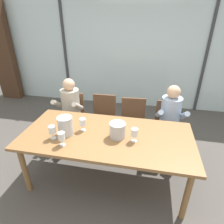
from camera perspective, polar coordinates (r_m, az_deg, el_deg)
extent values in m
plane|color=#4C4742|center=(3.71, 2.01, -8.05)|extent=(14.00, 14.00, 0.00)
cube|color=silver|center=(4.73, 5.77, 16.97)|extent=(7.40, 0.03, 2.60)
cube|color=#38383D|center=(5.15, -13.90, 17.21)|extent=(0.06, 0.06, 2.60)
cube|color=#38383D|center=(4.84, 26.44, 14.59)|extent=(0.06, 0.06, 2.60)
cube|color=#568942|center=(8.65, 8.69, 19.38)|extent=(13.40, 2.40, 1.95)
cube|color=#472D1E|center=(5.93, -30.17, 15.72)|extent=(0.56, 0.20, 2.60)
cube|color=olive|center=(2.48, -1.62, -7.18)|extent=(2.20, 1.03, 0.04)
cylinder|color=olive|center=(2.80, -24.86, -15.46)|extent=(0.07, 0.07, 0.73)
cylinder|color=olive|center=(2.44, 21.63, -22.41)|extent=(0.07, 0.07, 0.73)
cylinder|color=olive|center=(3.34, -17.01, -6.36)|extent=(0.07, 0.07, 0.73)
cylinder|color=olive|center=(3.04, 19.46, -10.49)|extent=(0.07, 0.07, 0.73)
cube|color=brown|center=(3.53, -12.30, -2.17)|extent=(0.48, 0.48, 0.03)
cube|color=brown|center=(3.60, -11.75, 2.47)|extent=(0.42, 0.08, 0.42)
cylinder|color=brown|center=(3.56, -15.74, -6.69)|extent=(0.04, 0.04, 0.43)
cylinder|color=brown|center=(3.45, -9.78, -7.19)|extent=(0.04, 0.04, 0.43)
cylinder|color=brown|center=(3.86, -13.86, -3.56)|extent=(0.04, 0.04, 0.43)
cylinder|color=brown|center=(3.76, -8.36, -3.92)|extent=(0.04, 0.04, 0.43)
cube|color=brown|center=(3.40, -2.95, -2.79)|extent=(0.45, 0.45, 0.03)
cube|color=brown|center=(3.47, -2.29, 2.03)|extent=(0.42, 0.04, 0.42)
cylinder|color=brown|center=(3.41, -6.73, -7.37)|extent=(0.04, 0.04, 0.43)
cylinder|color=brown|center=(3.33, -0.40, -8.11)|extent=(0.04, 0.04, 0.43)
cylinder|color=brown|center=(3.72, -5.06, -4.09)|extent=(0.04, 0.04, 0.43)
cylinder|color=brown|center=(3.64, 0.74, -4.68)|extent=(0.04, 0.04, 0.43)
cube|color=brown|center=(3.28, 6.21, -4.17)|extent=(0.47, 0.47, 0.03)
cube|color=brown|center=(3.35, 6.47, 0.87)|extent=(0.42, 0.07, 0.42)
cylinder|color=brown|center=(3.25, 2.54, -9.15)|extent=(0.04, 0.04, 0.43)
cylinder|color=brown|center=(3.26, 9.32, -9.51)|extent=(0.04, 0.04, 0.43)
cylinder|color=brown|center=(3.56, 3.02, -5.52)|extent=(0.04, 0.04, 0.43)
cylinder|color=brown|center=(3.57, 9.15, -5.85)|extent=(0.04, 0.04, 0.43)
cube|color=brown|center=(3.30, 16.49, -5.05)|extent=(0.46, 0.46, 0.03)
cube|color=brown|center=(3.36, 16.60, -0.02)|extent=(0.42, 0.06, 0.42)
cylinder|color=brown|center=(3.24, 12.98, -10.06)|extent=(0.04, 0.04, 0.43)
cylinder|color=brown|center=(3.31, 19.63, -10.30)|extent=(0.04, 0.04, 0.43)
cylinder|color=brown|center=(3.55, 12.61, -6.34)|extent=(0.04, 0.04, 0.43)
cylinder|color=brown|center=(3.61, 18.65, -6.64)|extent=(0.04, 0.04, 0.43)
cylinder|color=#B7AD9E|center=(3.45, -12.35, 2.50)|extent=(0.34, 0.34, 0.52)
sphere|color=#DBAD89|center=(3.32, -12.96, 8.06)|extent=(0.21, 0.21, 0.21)
cube|color=#47423D|center=(3.45, -14.69, -2.65)|extent=(0.15, 0.41, 0.13)
cube|color=#47423D|center=(3.37, -11.98, -3.06)|extent=(0.15, 0.41, 0.13)
cylinder|color=#47423D|center=(3.43, -15.74, -7.85)|extent=(0.10, 0.10, 0.46)
cylinder|color=#47423D|center=(3.36, -13.02, -8.39)|extent=(0.10, 0.10, 0.46)
cylinder|color=#B7AD9E|center=(3.43, -16.11, 2.36)|extent=(0.10, 0.33, 0.26)
cylinder|color=#B7AD9E|center=(3.26, -10.29, 1.72)|extent=(0.10, 0.33, 0.26)
cylinder|color=#9EB2D1|center=(3.20, 17.20, -0.13)|extent=(0.34, 0.34, 0.52)
sphere|color=#DBAD89|center=(3.06, 18.11, 5.76)|extent=(0.21, 0.21, 0.21)
cube|color=#47423D|center=(3.15, 15.44, -5.91)|extent=(0.16, 0.41, 0.13)
cube|color=#47423D|center=(3.18, 18.66, -6.04)|extent=(0.16, 0.41, 0.13)
cylinder|color=#47423D|center=(3.13, 15.29, -11.72)|extent=(0.10, 0.10, 0.46)
cylinder|color=#47423D|center=(3.16, 18.58, -11.79)|extent=(0.10, 0.10, 0.46)
cylinder|color=#9EB2D1|center=(3.06, 14.09, -0.52)|extent=(0.10, 0.33, 0.26)
cylinder|color=#9EB2D1|center=(3.13, 20.99, -0.92)|extent=(0.10, 0.33, 0.26)
cylinder|color=#B7B7BC|center=(2.48, -13.88, -4.13)|extent=(0.19, 0.19, 0.24)
torus|color=silver|center=(2.42, -14.20, -1.67)|extent=(0.20, 0.20, 0.01)
cylinder|color=#B7B7BC|center=(2.37, 1.66, -5.51)|extent=(0.20, 0.20, 0.19)
torus|color=silver|center=(2.32, 1.69, -3.53)|extent=(0.21, 0.21, 0.01)
cylinder|color=silver|center=(2.36, 6.64, -8.61)|extent=(0.07, 0.07, 0.00)
cylinder|color=silver|center=(2.34, 6.69, -7.83)|extent=(0.01, 0.01, 0.07)
cylinder|color=silver|center=(2.29, 6.80, -6.09)|extent=(0.08, 0.08, 0.09)
cylinder|color=#E0D184|center=(2.31, 6.77, -6.64)|extent=(0.07, 0.07, 0.04)
cylinder|color=silver|center=(2.58, -8.67, -5.37)|extent=(0.07, 0.07, 0.00)
cylinder|color=silver|center=(2.56, -8.73, -4.62)|extent=(0.01, 0.01, 0.07)
cylinder|color=silver|center=(2.51, -8.87, -2.98)|extent=(0.08, 0.08, 0.09)
cylinder|color=maroon|center=(2.53, -8.82, -3.50)|extent=(0.07, 0.07, 0.04)
cylinder|color=silver|center=(2.51, -17.23, -7.48)|extent=(0.07, 0.07, 0.00)
cylinder|color=silver|center=(2.49, -17.36, -6.73)|extent=(0.01, 0.01, 0.07)
cylinder|color=silver|center=(2.44, -17.64, -5.08)|extent=(0.08, 0.08, 0.09)
cylinder|color=silver|center=(2.36, -14.68, -9.54)|extent=(0.07, 0.07, 0.00)
cylinder|color=silver|center=(2.34, -14.80, -8.76)|extent=(0.01, 0.01, 0.07)
cylinder|color=silver|center=(2.29, -15.05, -7.04)|extent=(0.08, 0.08, 0.09)
cylinder|color=maroon|center=(2.30, -14.97, -7.59)|extent=(0.07, 0.07, 0.04)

